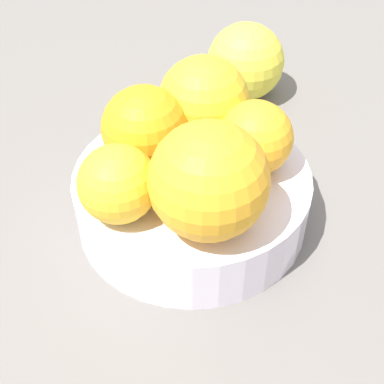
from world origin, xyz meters
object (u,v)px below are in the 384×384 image
Objects in this scene: fruit_bowl at (192,197)px; orange_in_bowl_1 at (255,138)px; orange_loose_0 at (246,62)px; orange_in_bowl_3 at (203,101)px; orange_in_bowl_0 at (142,132)px; orange_in_bowl_4 at (118,184)px; orange_in_bowl_2 at (209,181)px.

orange_in_bowl_1 reaches higher than fruit_bowl.
orange_loose_0 is (-17.58, -6.35, -3.82)cm from orange_in_bowl_1.
fruit_bowl is 3.23× the size of orange_in_bowl_1.
orange_in_bowl_3 is at bearing -112.59° from orange_in_bowl_1.
orange_in_bowl_0 is 21.35cm from orange_loose_0.
fruit_bowl is 2.57× the size of orange_in_bowl_3.
orange_in_bowl_3 is 1.29× the size of orange_in_bowl_4.
orange_in_bowl_4 is (1.42, -6.57, -1.36)cm from orange_in_bowl_2.
orange_in_bowl_1 is at bearing 139.53° from orange_in_bowl_4.
orange_in_bowl_0 reaches higher than orange_in_bowl_1.
orange_in_bowl_0 is 0.81× the size of orange_in_bowl_2.
orange_in_bowl_2 reaches higher than fruit_bowl.
fruit_bowl is 3.31× the size of orange_in_bowl_4.
orange_in_bowl_1 is at bearing 67.41° from orange_in_bowl_3.
orange_in_bowl_3 is (-5.45, 3.10, 0.33)cm from orange_in_bowl_0.
orange_loose_0 is (-20.37, -2.01, 1.87)cm from fruit_bowl.
fruit_bowl is at bearing -57.26° from orange_in_bowl_1.
orange_loose_0 is (-25.16, -5.24, -5.09)cm from orange_in_bowl_2.
orange_in_bowl_4 is at bearing -28.29° from fruit_bowl.
orange_in_bowl_3 is at bearing -156.61° from orange_in_bowl_2.
orange_in_bowl_4 is (8.99, -7.67, -0.08)cm from orange_in_bowl_1.
fruit_bowl is 2.80× the size of orange_in_bowl_0.
orange_in_bowl_3 is at bearing -168.64° from fruit_bowl.
fruit_bowl is 7.40cm from orange_in_bowl_0.
orange_in_bowl_0 is 0.91× the size of orange_in_bowl_3.
orange_in_bowl_1 is at bearing 171.73° from orange_in_bowl_2.
orange_in_bowl_0 is at bearing -120.62° from orange_in_bowl_2.
fruit_bowl is at bearing 11.36° from orange_in_bowl_3.
orange_in_bowl_1 is (-3.23, 8.43, -0.46)cm from orange_in_bowl_0.
orange_in_bowl_1 reaches higher than orange_loose_0.
orange_in_bowl_3 is at bearing 3.76° from orange_loose_0.
orange_in_bowl_3 is 11.49cm from orange_in_bowl_4.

